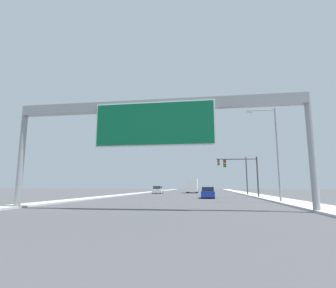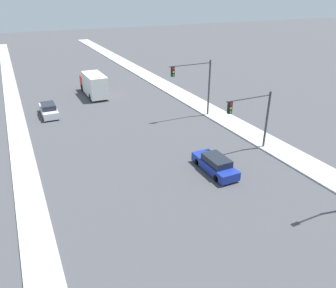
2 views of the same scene
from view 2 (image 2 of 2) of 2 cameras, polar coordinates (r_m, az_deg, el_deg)
The scene contains 7 objects.
sidewalk_right at distance 50.44m, azimuth 0.52°, elevation 9.56°, with size 3.00×120.00×0.15m.
median_strip_left at distance 45.59m, azimuth -25.23°, elevation 5.38°, with size 2.00×120.00×0.15m.
car_near_center at distance 27.33m, azimuth 8.21°, elevation -3.54°, with size 1.71×4.76×1.45m.
car_far_right at distance 41.86m, azimuth -20.06°, elevation 5.60°, with size 1.72×4.72×1.55m.
truck_box_primary at distance 48.08m, azimuth -12.80°, elevation 10.08°, with size 2.38×7.66×3.21m.
traffic_light_near_intersection at distance 30.33m, azimuth 14.75°, elevation 5.30°, with size 4.81×0.32×5.55m.
traffic_light_mid_block at distance 37.89m, azimuth 5.11°, elevation 11.07°, with size 5.27×0.32×6.61m.
Camera 2 is at (-10.34, 16.51, 13.74)m, focal length 35.00 mm.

